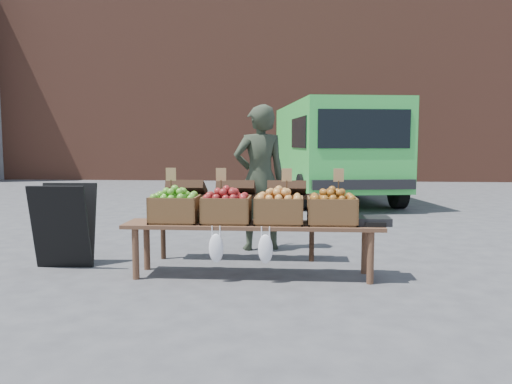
# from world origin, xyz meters

# --- Properties ---
(ground) EXTENTS (80.00, 80.00, 0.00)m
(ground) POSITION_xyz_m (0.00, 0.00, 0.00)
(ground) COLOR #48494B
(brick_building) EXTENTS (24.00, 4.00, 10.00)m
(brick_building) POSITION_xyz_m (0.00, 15.00, 5.00)
(brick_building) COLOR brown
(brick_building) RESTS_ON ground
(delivery_van) EXTENTS (3.19, 5.52, 2.33)m
(delivery_van) POSITION_xyz_m (2.04, 6.95, 1.17)
(delivery_van) COLOR #3CD14D
(delivery_van) RESTS_ON ground
(vendor) EXTENTS (0.81, 0.66, 1.90)m
(vendor) POSITION_xyz_m (0.61, 1.17, 0.95)
(vendor) COLOR #2E3828
(vendor) RESTS_ON ground
(chalkboard_sign) EXTENTS (0.65, 0.38, 0.96)m
(chalkboard_sign) POSITION_xyz_m (-1.54, 0.06, 0.48)
(chalkboard_sign) COLOR black
(chalkboard_sign) RESTS_ON ground
(back_table) EXTENTS (2.10, 0.44, 1.04)m
(back_table) POSITION_xyz_m (0.38, 0.53, 0.52)
(back_table) COLOR #321F14
(back_table) RESTS_ON ground
(display_bench) EXTENTS (2.70, 0.56, 0.57)m
(display_bench) POSITION_xyz_m (0.63, -0.19, 0.28)
(display_bench) COLOR brown
(display_bench) RESTS_ON ground
(crate_golden_apples) EXTENTS (0.50, 0.40, 0.28)m
(crate_golden_apples) POSITION_xyz_m (-0.20, -0.19, 0.71)
(crate_golden_apples) COLOR #3D9124
(crate_golden_apples) RESTS_ON display_bench
(crate_russet_pears) EXTENTS (0.50, 0.40, 0.28)m
(crate_russet_pears) POSITION_xyz_m (0.35, -0.19, 0.71)
(crate_russet_pears) COLOR maroon
(crate_russet_pears) RESTS_ON display_bench
(crate_red_apples) EXTENTS (0.50, 0.40, 0.28)m
(crate_red_apples) POSITION_xyz_m (0.90, -0.19, 0.71)
(crate_red_apples) COLOR gold
(crate_red_apples) RESTS_ON display_bench
(crate_green_apples) EXTENTS (0.50, 0.40, 0.28)m
(crate_green_apples) POSITION_xyz_m (1.45, -0.19, 0.71)
(crate_green_apples) COLOR #996118
(crate_green_apples) RESTS_ON display_bench
(weighing_scale) EXTENTS (0.34, 0.30, 0.08)m
(weighing_scale) POSITION_xyz_m (1.88, -0.19, 0.61)
(weighing_scale) COLOR black
(weighing_scale) RESTS_ON display_bench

